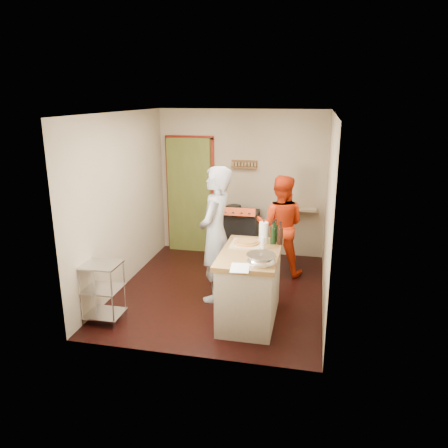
% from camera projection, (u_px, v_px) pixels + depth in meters
% --- Properties ---
extents(floor, '(3.50, 3.50, 0.00)m').
position_uv_depth(floor, '(221.00, 290.00, 6.57)').
color(floor, black).
rests_on(floor, ground).
extents(back_wall, '(3.00, 0.44, 2.60)m').
position_uv_depth(back_wall, '(208.00, 191.00, 8.05)').
color(back_wall, tan).
rests_on(back_wall, ground).
extents(left_wall, '(0.04, 3.50, 2.60)m').
position_uv_depth(left_wall, '(122.00, 202.00, 6.50)').
color(left_wall, tan).
rests_on(left_wall, ground).
extents(right_wall, '(0.04, 3.50, 2.60)m').
position_uv_depth(right_wall, '(328.00, 213.00, 5.90)').
color(right_wall, tan).
rests_on(right_wall, ground).
extents(ceiling, '(3.00, 3.50, 0.02)m').
position_uv_depth(ceiling, '(220.00, 112.00, 5.83)').
color(ceiling, white).
rests_on(ceiling, back_wall).
extents(stove, '(0.60, 0.63, 1.00)m').
position_uv_depth(stove, '(240.00, 234.00, 7.76)').
color(stove, black).
rests_on(stove, ground).
extents(wire_shelving, '(0.48, 0.40, 0.80)m').
position_uv_depth(wire_shelving, '(102.00, 289.00, 5.58)').
color(wire_shelving, silver).
rests_on(wire_shelving, ground).
extents(island, '(0.74, 1.34, 1.25)m').
position_uv_depth(island, '(250.00, 284.00, 5.61)').
color(island, beige).
rests_on(island, ground).
extents(person_stripe, '(0.54, 0.75, 1.92)m').
position_uv_depth(person_stripe, '(215.00, 235.00, 6.08)').
color(person_stripe, '#A7A7AC').
rests_on(person_stripe, ground).
extents(person_red, '(0.81, 0.64, 1.63)m').
position_uv_depth(person_red, '(280.00, 226.00, 6.99)').
color(person_red, red).
rests_on(person_red, ground).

